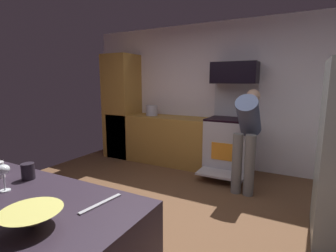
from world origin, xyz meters
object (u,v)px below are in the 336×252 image
oven_range (230,144)px  microwave (235,73)px  mixing_bowl_large (32,219)px  stock_pot (152,111)px  person_cook (247,131)px  mug_tea (28,171)px  wine_glass_mid (3,171)px

oven_range → microwave: bearing=90.0°
mixing_bowl_large → stock_pot: size_ratio=1.18×
stock_pot → mixing_bowl_large: bearing=-66.3°
microwave → person_cook: 1.14m
mixing_bowl_large → mug_tea: (-0.57, 0.36, 0.01)m
microwave → stock_pot: bearing=-177.1°
person_cook → stock_pot: person_cook is taller
oven_range → wine_glass_mid: (-0.51, -3.40, 0.52)m
mug_tea → stock_pot: size_ratio=0.47×
oven_range → mixing_bowl_large: 3.60m
mug_tea → oven_range: bearing=80.0°
wine_glass_mid → mug_tea: 0.21m
stock_pot → mug_tea: bearing=-72.7°
person_cook → mug_tea: person_cook is taller
mixing_bowl_large → wine_glass_mid: size_ratio=1.65×
microwave → stock_pot: microwave is taller
microwave → stock_pot: size_ratio=3.19×
microwave → stock_pot: (-1.57, -0.08, -0.70)m
mug_tea → stock_pot: stock_pot is taller
wine_glass_mid → stock_pot: 3.58m
microwave → mixing_bowl_large: (-0.00, -3.66, -0.76)m
wine_glass_mid → mug_tea: size_ratio=1.52×
wine_glass_mid → stock_pot: size_ratio=0.72×
mixing_bowl_large → wine_glass_mid: wine_glass_mid is taller
person_cook → wine_glass_mid: bearing=-107.6°
person_cook → mixing_bowl_large: 3.00m
microwave → wine_glass_mid: (-0.51, -3.50, -0.68)m
stock_pot → person_cook: bearing=-17.3°
microwave → person_cook: microwave is taller
mixing_bowl_large → stock_pot: stock_pot is taller
mug_tea → microwave: bearing=80.3°
person_cook → wine_glass_mid: (-0.89, -2.81, 0.16)m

